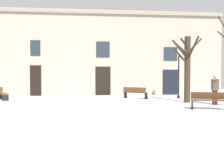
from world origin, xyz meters
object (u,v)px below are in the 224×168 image
at_px(tree_center, 187,65).
at_px(person_near_bench, 215,88).
at_px(bench_near_center_tree, 210,100).
at_px(streetlamp, 179,68).
at_px(bench_facing_shops, 135,92).
at_px(bench_back_to_back_right, 3,93).

bearing_deg(tree_center, person_near_bench, -51.79).
distance_m(tree_center, bench_near_center_tree, 3.83).
bearing_deg(streetlamp, bench_facing_shops, 179.34).
height_order(bench_facing_shops, bench_near_center_tree, bench_near_center_tree).
distance_m(bench_near_center_tree, bench_back_to_back_right, 13.59).
bearing_deg(tree_center, streetlamp, 79.27).
height_order(tree_center, bench_back_to_back_right, tree_center).
relative_size(tree_center, bench_facing_shops, 2.51).
relative_size(streetlamp, bench_near_center_tree, 1.95).
height_order(tree_center, bench_near_center_tree, tree_center).
height_order(bench_near_center_tree, person_near_bench, person_near_bench).
bearing_deg(tree_center, bench_back_to_back_right, 167.06).
xyz_separation_m(tree_center, person_near_bench, (1.13, -1.44, -1.40)).
bearing_deg(bench_near_center_tree, streetlamp, 101.57).
bearing_deg(bench_facing_shops, person_near_bench, 169.86).
height_order(tree_center, streetlamp, tree_center).
relative_size(tree_center, bench_back_to_back_right, 2.41).
xyz_separation_m(tree_center, streetlamp, (0.55, 2.91, -0.11)).
bearing_deg(bench_facing_shops, tree_center, 171.43).
distance_m(tree_center, person_near_bench, 2.31).
distance_m(tree_center, streetlamp, 2.97).
bearing_deg(bench_back_to_back_right, person_near_bench, -132.38).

